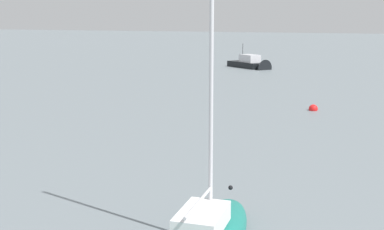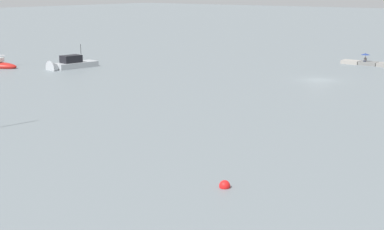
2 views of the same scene
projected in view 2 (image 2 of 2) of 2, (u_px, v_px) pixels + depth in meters
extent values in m
plane|color=slate|center=(319.00, 80.00, 74.41)|extent=(500.00, 500.00, 0.00)
cube|color=slate|center=(369.00, 63.00, 88.29)|extent=(2.68, 1.90, 0.55)
cube|color=gray|center=(351.00, 62.00, 89.91)|extent=(2.68, 1.90, 0.55)
cube|color=#1E2333|center=(365.00, 61.00, 88.27)|extent=(0.40, 0.45, 0.16)
cube|color=gray|center=(365.00, 60.00, 88.47)|extent=(0.42, 0.26, 0.52)
sphere|color=tan|center=(365.00, 57.00, 88.39)|extent=(0.22, 0.22, 0.22)
cylinder|color=black|center=(365.00, 58.00, 88.36)|extent=(0.02, 0.02, 1.05)
cone|color=navy|center=(366.00, 54.00, 88.23)|extent=(1.35, 1.35, 0.24)
sphere|color=black|center=(366.00, 53.00, 88.20)|extent=(0.05, 0.05, 0.05)
cube|color=#ADB2B7|center=(76.00, 66.00, 85.68)|extent=(3.32, 6.80, 1.09)
cone|color=#ADB2B7|center=(57.00, 68.00, 83.44)|extent=(2.60, 2.59, 2.29)
cube|color=black|center=(71.00, 59.00, 84.90)|extent=(2.22, 3.10, 1.09)
cube|color=#283847|center=(66.00, 59.00, 84.35)|extent=(1.72, 0.38, 0.76)
cylinder|color=black|center=(81.00, 49.00, 85.83)|extent=(0.07, 0.07, 1.52)
sphere|color=red|center=(225.00, 186.00, 34.69)|extent=(0.68, 0.68, 0.68)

